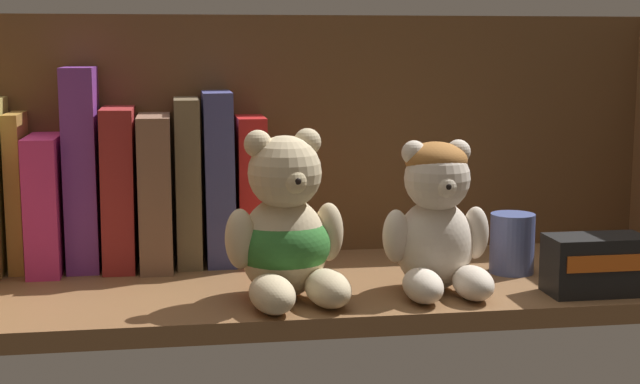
% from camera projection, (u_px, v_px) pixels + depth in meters
% --- Properties ---
extents(shelf_board, '(0.80, 0.28, 0.02)m').
position_uv_depth(shelf_board, '(343.00, 288.00, 0.99)').
color(shelf_board, brown).
rests_on(shelf_board, ground).
extents(shelf_back_panel, '(0.82, 0.01, 0.30)m').
position_uv_depth(shelf_back_panel, '(322.00, 143.00, 1.11)').
color(shelf_back_panel, brown).
rests_on(shelf_back_panel, ground).
extents(book_1, '(0.02, 0.10, 0.18)m').
position_uv_depth(book_1, '(20.00, 190.00, 1.03)').
color(book_1, '#B28138').
rests_on(book_1, shelf_board).
extents(book_2, '(0.04, 0.15, 0.15)m').
position_uv_depth(book_2, '(49.00, 200.00, 1.04)').
color(book_2, '#CE317C').
rests_on(book_2, shelf_board).
extents(book_3, '(0.04, 0.11, 0.23)m').
position_uv_depth(book_3, '(84.00, 167.00, 1.04)').
color(book_3, '#733390').
rests_on(book_3, shelf_board).
extents(book_4, '(0.04, 0.13, 0.18)m').
position_uv_depth(book_4, '(120.00, 186.00, 1.05)').
color(book_4, maroon).
rests_on(book_4, shelf_board).
extents(book_5, '(0.04, 0.15, 0.17)m').
position_uv_depth(book_5, '(156.00, 189.00, 1.05)').
color(book_5, brown).
rests_on(book_5, shelf_board).
extents(book_6, '(0.03, 0.11, 0.19)m').
position_uv_depth(book_6, '(188.00, 180.00, 1.06)').
color(book_6, brown).
rests_on(book_6, shelf_board).
extents(book_7, '(0.03, 0.11, 0.20)m').
position_uv_depth(book_7, '(218.00, 176.00, 1.06)').
color(book_7, '#3F427B').
rests_on(book_7, shelf_board).
extents(book_8, '(0.03, 0.09, 0.17)m').
position_uv_depth(book_8, '(250.00, 188.00, 1.07)').
color(book_8, red).
rests_on(book_8, shelf_board).
extents(teddy_bear_larger, '(0.13, 0.13, 0.17)m').
position_uv_depth(teddy_bear_larger, '(286.00, 233.00, 0.90)').
color(teddy_bear_larger, beige).
rests_on(teddy_bear_larger, shelf_board).
extents(teddy_bear_smaller, '(0.11, 0.11, 0.15)m').
position_uv_depth(teddy_bear_smaller, '(437.00, 221.00, 0.93)').
color(teddy_bear_smaller, beige).
rests_on(teddy_bear_smaller, shelf_board).
extents(pillar_candle, '(0.05, 0.05, 0.07)m').
position_uv_depth(pillar_candle, '(511.00, 243.00, 1.01)').
color(pillar_candle, '#4C5B99').
rests_on(pillar_candle, shelf_board).
extents(small_product_box, '(0.10, 0.05, 0.06)m').
position_uv_depth(small_product_box, '(596.00, 265.00, 0.93)').
color(small_product_box, black).
rests_on(small_product_box, shelf_board).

